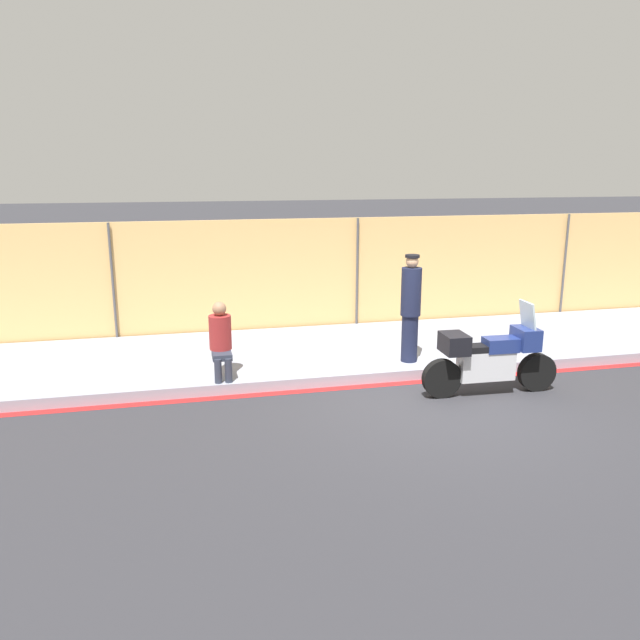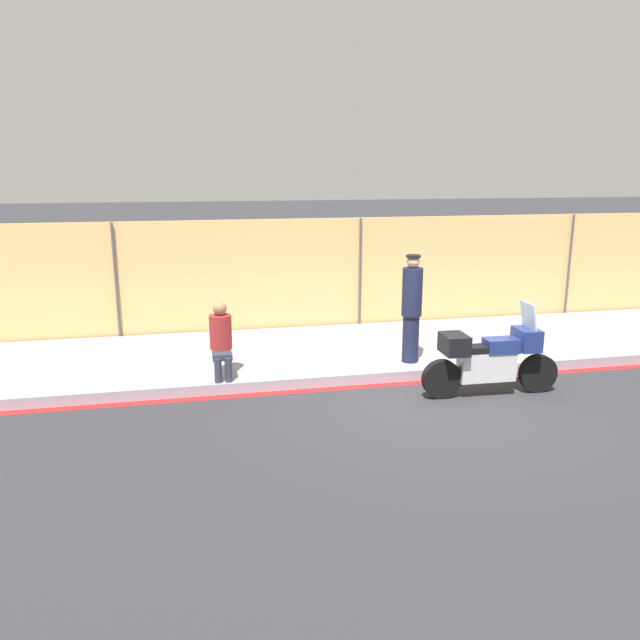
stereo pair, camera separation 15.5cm
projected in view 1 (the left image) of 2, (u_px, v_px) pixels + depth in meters
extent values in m
plane|color=#2D2D33|center=(439.00, 405.00, 9.40)|extent=(120.00, 120.00, 0.00)
cube|color=#8E93A3|center=(380.00, 348.00, 12.02)|extent=(37.08, 3.33, 0.18)
cube|color=red|center=(414.00, 382.00, 10.38)|extent=(37.08, 0.18, 0.01)
cube|color=#E5B26B|center=(356.00, 275.00, 13.42)|extent=(35.23, 0.08, 2.46)
cylinder|color=#4C4C51|center=(113.00, 286.00, 12.23)|extent=(0.05, 0.05, 2.46)
cylinder|color=#4C4C51|center=(357.00, 276.00, 13.32)|extent=(0.05, 0.05, 2.46)
cylinder|color=#4C4C51|center=(564.00, 268.00, 14.41)|extent=(0.05, 0.05, 2.46)
cylinder|color=black|center=(537.00, 372.00, 9.94)|extent=(0.62, 0.16, 0.61)
cylinder|color=black|center=(442.00, 378.00, 9.65)|extent=(0.62, 0.16, 0.61)
cube|color=silver|center=(486.00, 365.00, 9.74)|extent=(0.89, 0.31, 0.47)
cube|color=navy|center=(501.00, 344.00, 9.70)|extent=(0.53, 0.33, 0.22)
cube|color=black|center=(481.00, 348.00, 9.65)|extent=(0.61, 0.30, 0.10)
cube|color=navy|center=(526.00, 338.00, 9.76)|extent=(0.34, 0.49, 0.34)
cube|color=silver|center=(528.00, 315.00, 9.67)|extent=(0.12, 0.42, 0.42)
cube|color=black|center=(454.00, 343.00, 9.55)|extent=(0.38, 0.52, 0.30)
cylinder|color=#191E38|center=(409.00, 338.00, 10.85)|extent=(0.28, 0.28, 0.83)
cylinder|color=#191E38|center=(411.00, 292.00, 10.65)|extent=(0.35, 0.35, 0.83)
sphere|color=tan|center=(412.00, 261.00, 10.53)|extent=(0.22, 0.22, 0.22)
cylinder|color=black|center=(412.00, 256.00, 10.51)|extent=(0.25, 0.25, 0.05)
cylinder|color=#2D3342|center=(218.00, 371.00, 9.78)|extent=(0.12, 0.12, 0.39)
cylinder|color=#2D3342|center=(229.00, 370.00, 9.81)|extent=(0.12, 0.12, 0.39)
cube|color=#2D3342|center=(222.00, 355.00, 9.93)|extent=(0.31, 0.39, 0.10)
cylinder|color=maroon|center=(220.00, 332.00, 10.04)|extent=(0.36, 0.36, 0.56)
sphere|color=#A37556|center=(219.00, 309.00, 9.95)|extent=(0.22, 0.22, 0.22)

